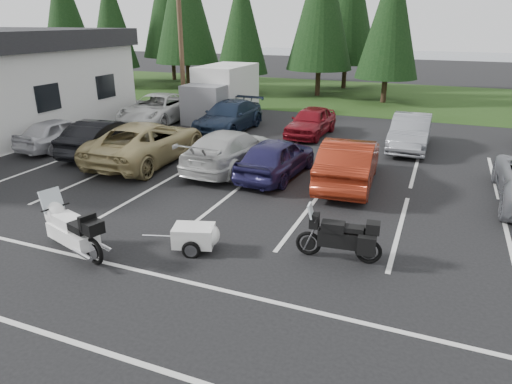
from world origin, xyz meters
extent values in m
plane|color=black|center=(0.00, 0.00, 0.00)|extent=(120.00, 120.00, 0.00)
cube|color=#1E3611|center=(0.00, 24.00, 0.01)|extent=(80.00, 16.00, 0.01)
cube|color=slate|center=(4.00, 55.00, 0.00)|extent=(70.00, 50.00, 0.02)
cylinder|color=#473321|center=(-10.00, 12.00, 4.50)|extent=(0.26, 0.26, 9.00)
cube|color=silver|center=(0.00, 2.00, 0.00)|extent=(32.00, 16.00, 0.01)
cylinder|color=#332316|center=(-28.00, 22.50, 1.25)|extent=(0.36, 0.36, 2.50)
cone|color=black|center=(-28.00, 22.50, 6.24)|extent=(4.58, 4.58, 8.84)
cylinder|color=#332316|center=(-22.00, 21.20, 1.08)|extent=(0.36, 0.36, 2.16)
cone|color=black|center=(-22.00, 21.20, 5.40)|extent=(3.96, 3.96, 7.65)
cylinder|color=#332316|center=(-16.00, 22.80, 1.39)|extent=(0.36, 0.36, 2.78)
cylinder|color=#332316|center=(-10.50, 21.40, 1.06)|extent=(0.36, 0.36, 2.11)
cone|color=black|center=(-10.50, 21.40, 5.28)|extent=(3.87, 3.87, 7.48)
cylinder|color=#332316|center=(-5.00, 22.90, 1.31)|extent=(0.36, 0.36, 2.62)
cone|color=black|center=(-5.00, 22.90, 6.54)|extent=(4.80, 4.80, 9.27)
cylinder|color=#332316|center=(0.00, 21.60, 1.13)|extent=(0.36, 0.36, 2.26)
cone|color=black|center=(0.00, 21.60, 5.64)|extent=(4.14, 4.14, 7.99)
cylinder|color=#332316|center=(-20.00, 27.00, 1.44)|extent=(0.36, 0.36, 2.88)
cylinder|color=#332316|center=(-4.00, 27.50, 1.36)|extent=(0.36, 0.36, 2.71)
cone|color=black|center=(-4.00, 27.50, 6.78)|extent=(4.97, 4.97, 9.61)
imported|color=silver|center=(-11.65, 4.06, 0.68)|extent=(1.79, 4.07, 1.36)
imported|color=black|center=(-9.19, 4.03, 0.74)|extent=(1.96, 4.60, 1.47)
imported|color=tan|center=(-6.86, 3.81, 0.81)|extent=(2.86, 5.88, 1.61)
imported|color=#B9B9B7|center=(-3.40, 4.27, 0.73)|extent=(2.34, 5.17, 1.47)
imported|color=#201D48|center=(-1.44, 3.95, 0.73)|extent=(2.00, 4.36, 1.45)
imported|color=maroon|center=(1.13, 4.15, 0.80)|extent=(2.04, 4.99, 1.61)
imported|color=silver|center=(-10.60, 10.11, 0.77)|extent=(3.03, 5.76, 1.55)
imported|color=#162338|center=(-6.13, 9.83, 0.75)|extent=(2.18, 5.17, 1.49)
imported|color=maroon|center=(-2.00, 10.49, 0.70)|extent=(1.87, 4.17, 1.39)
imported|color=gray|center=(2.69, 9.78, 0.74)|extent=(1.57, 4.51, 1.49)
camera|label=1|loc=(3.83, -10.89, 5.37)|focal=32.00mm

